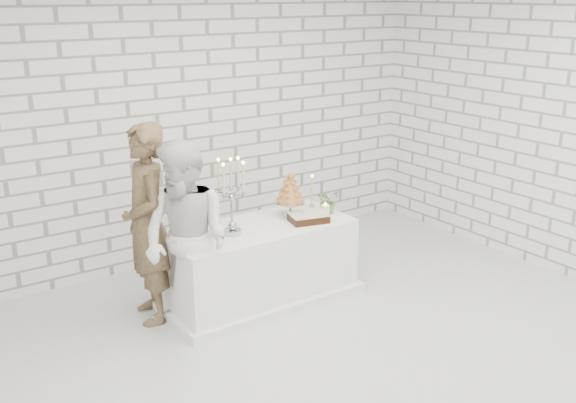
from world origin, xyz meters
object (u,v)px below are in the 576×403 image
(cake_table, at_px, (259,263))
(groom, at_px, (147,224))
(croquembouche, at_px, (290,194))
(candelabra, at_px, (232,197))
(bride, at_px, (186,241))

(cake_table, xyz_separation_m, groom, (-1.01, 0.24, 0.53))
(cake_table, xyz_separation_m, croquembouche, (0.42, 0.08, 0.60))
(groom, height_order, candelabra, groom)
(cake_table, height_order, groom, groom)
(bride, bearing_deg, candelabra, 84.67)
(candelabra, bearing_deg, bride, -162.56)
(bride, bearing_deg, croquembouche, 80.51)
(cake_table, distance_m, croquembouche, 0.73)
(croquembouche, bearing_deg, cake_table, -168.84)
(bride, relative_size, candelabra, 2.38)
(groom, xyz_separation_m, bride, (0.15, -0.46, -0.05))
(candelabra, height_order, croquembouche, candelabra)
(cake_table, distance_m, bride, 1.01)
(bride, relative_size, croquembouche, 3.82)
(bride, height_order, candelabra, bride)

